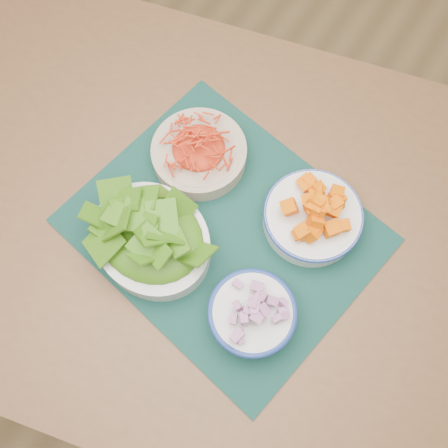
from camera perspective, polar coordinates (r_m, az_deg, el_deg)
name	(u,v)px	position (r m, az deg, el deg)	size (l,w,h in m)	color
ground	(103,329)	(1.68, -13.62, -11.61)	(4.00, 4.00, 0.00)	#A58250
table	(194,228)	(1.01, -3.40, -0.44)	(1.47, 1.15, 0.75)	brown
placemat	(224,230)	(0.92, 0.00, -0.69)	(0.51, 0.42, 0.00)	black
carrot_bowl	(199,151)	(0.94, -2.88, 8.33)	(0.22, 0.22, 0.07)	#BFAA8E
squash_bowl	(314,214)	(0.89, 10.21, 1.13)	(0.22, 0.22, 0.09)	white
lettuce_bowl	(151,237)	(0.87, -8.36, -1.51)	(0.26, 0.24, 0.10)	silver
onion_bowl	(252,313)	(0.84, 3.24, -10.13)	(0.18, 0.18, 0.07)	silver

